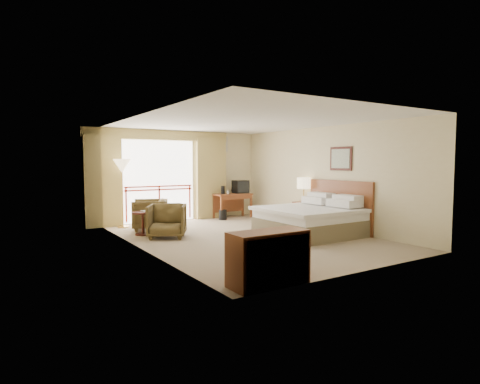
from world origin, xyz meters
TOP-DOWN VIEW (x-y plane):
  - floor at (0.00, 0.00)m, footprint 7.00×7.00m
  - ceiling at (0.00, 0.00)m, footprint 7.00×7.00m
  - wall_back at (0.00, 3.50)m, footprint 5.00×0.00m
  - wall_front at (0.00, -3.50)m, footprint 5.00×0.00m
  - wall_left at (-2.50, 0.00)m, footprint 0.00×7.00m
  - wall_right at (2.50, 0.00)m, footprint 0.00×7.00m
  - balcony_door at (-0.80, 3.48)m, footprint 2.40×0.00m
  - balcony_railing at (-0.80, 3.46)m, footprint 2.09×0.03m
  - curtain_left at (-2.45, 3.35)m, footprint 1.00×0.26m
  - curtain_right at (0.85, 3.35)m, footprint 1.00×0.26m
  - valance at (-0.80, 3.38)m, footprint 4.40×0.22m
  - hvac_vent at (1.30, 3.47)m, footprint 0.50×0.04m
  - bed at (1.50, -0.60)m, footprint 2.13×2.06m
  - headboard at (2.46, -0.60)m, footprint 0.06×2.10m
  - framed_art at (2.47, -0.60)m, footprint 0.04×0.72m
  - nightstand at (2.30, 0.54)m, footprint 0.47×0.56m
  - table_lamp at (2.30, 0.59)m, footprint 0.37×0.37m
  - phone at (2.25, 0.39)m, footprint 0.16×0.13m
  - desk at (1.44, 3.02)m, footprint 1.18×0.57m
  - tv at (1.74, 2.96)m, footprint 0.46×0.36m
  - coffee_maker at (1.09, 2.96)m, footprint 0.12×0.12m
  - cup at (1.24, 2.91)m, footprint 0.09×0.09m
  - wastebasket at (0.96, 2.75)m, footprint 0.26×0.26m
  - armchair_far at (-1.55, 2.19)m, footprint 1.16×1.14m
  - armchair_near at (-1.59, 0.94)m, footprint 1.16×1.17m
  - side_table at (-1.96, 1.57)m, footprint 0.51×0.51m
  - book at (-1.96, 1.57)m, footprint 0.21×0.26m
  - floor_lamp at (-2.03, 2.97)m, footprint 0.47×0.47m
  - dresser at (-1.75, -3.25)m, footprint 1.17×0.50m

SIDE VIEW (x-z plane):
  - floor at x=0.00m, z-range 0.00..0.00m
  - armchair_far at x=-1.55m, z-range -0.40..0.40m
  - armchair_near at x=-1.59m, z-range -0.39..0.39m
  - wastebasket at x=0.96m, z-range 0.00..0.31m
  - nightstand at x=2.30m, z-range 0.00..0.66m
  - bed at x=1.50m, z-range -0.11..0.86m
  - side_table at x=-1.96m, z-range 0.10..0.67m
  - dresser at x=-1.75m, z-range 0.00..0.78m
  - book at x=-1.96m, z-range 0.56..0.58m
  - desk at x=1.44m, z-range 0.22..0.99m
  - headboard at x=2.46m, z-range 0.00..1.30m
  - phone at x=2.25m, z-range 0.66..0.73m
  - balcony_railing at x=-0.80m, z-range 0.30..1.32m
  - cup at x=1.24m, z-range 0.77..0.87m
  - coffee_maker at x=1.09m, z-range 0.77..1.02m
  - tv at x=1.74m, z-range 0.77..1.19m
  - table_lamp at x=2.30m, z-range 0.85..1.50m
  - balcony_door at x=-0.80m, z-range 0.00..2.40m
  - curtain_left at x=-2.45m, z-range 0.00..2.50m
  - curtain_right at x=0.85m, z-range 0.00..2.50m
  - wall_left at x=-2.50m, z-range -2.15..4.85m
  - wall_right at x=2.50m, z-range -2.15..4.85m
  - wall_back at x=0.00m, z-range -1.15..3.85m
  - wall_front at x=0.00m, z-range -1.15..3.85m
  - floor_lamp at x=-2.03m, z-range 0.67..2.51m
  - framed_art at x=2.47m, z-range 1.55..2.15m
  - hvac_vent at x=1.30m, z-range 2.10..2.60m
  - valance at x=-0.80m, z-range 2.41..2.69m
  - ceiling at x=0.00m, z-range 2.70..2.70m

